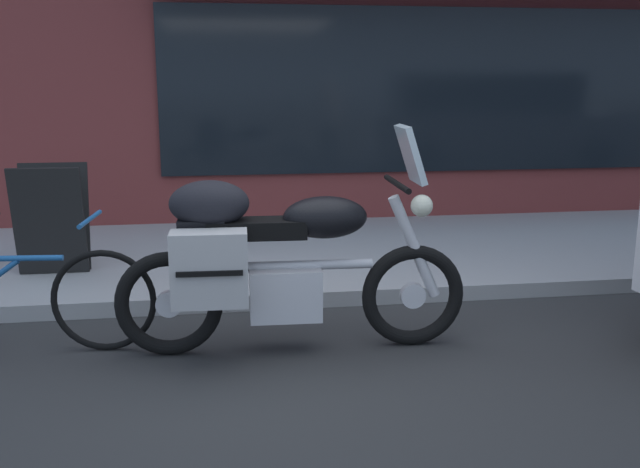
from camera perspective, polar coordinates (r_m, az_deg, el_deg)
name	(u,v)px	position (r m, az deg, el deg)	size (l,w,h in m)	color
ground_plane	(310,364)	(4.32, -0.80, -10.48)	(80.00, 80.00, 0.00)	#2E2E2E
touring_motorcycle	(272,258)	(4.32, -3.86, -1.96)	(2.19, 0.63, 1.41)	black
parked_bicycle	(19,297)	(4.77, -23.09, -4.67)	(1.66, 0.48, 0.92)	black
sandwich_board_sign	(52,219)	(6.14, -20.83, 1.13)	(0.55, 0.40, 0.88)	black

